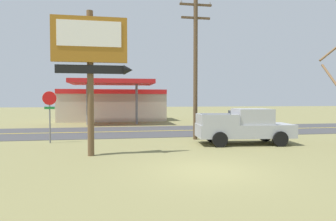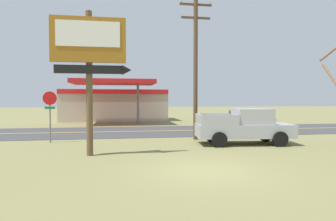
{
  "view_description": "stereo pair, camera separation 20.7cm",
  "coord_description": "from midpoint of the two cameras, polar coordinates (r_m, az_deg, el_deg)",
  "views": [
    {
      "loc": [
        -3.16,
        -9.7,
        2.47
      ],
      "look_at": [
        0.0,
        8.0,
        1.8
      ],
      "focal_mm": 31.48,
      "sensor_mm": 36.0,
      "label": 1
    },
    {
      "loc": [
        -2.96,
        -9.74,
        2.47
      ],
      "look_at": [
        0.0,
        8.0,
        1.8
      ],
      "focal_mm": 31.48,
      "sensor_mm": 36.0,
      "label": 2
    }
  ],
  "objects": [
    {
      "name": "ground_plane",
      "position": [
        10.49,
        7.93,
        -11.51
      ],
      "size": [
        180.0,
        180.0,
        0.0
      ],
      "primitive_type": "plane",
      "color": "olive"
    },
    {
      "name": "gas_station",
      "position": [
        35.42,
        -10.12,
        1.25
      ],
      "size": [
        12.0,
        11.5,
        4.4
      ],
      "color": "beige",
      "rests_on": "ground"
    },
    {
      "name": "road_asphalt",
      "position": [
        23.06,
        -1.79,
        -3.99
      ],
      "size": [
        140.0,
        8.0,
        0.02
      ],
      "primitive_type": "cube",
      "color": "#3D3D3F",
      "rests_on": "ground"
    },
    {
      "name": "stop_sign",
      "position": [
        17.97,
        -21.59,
        0.57
      ],
      "size": [
        0.8,
        0.08,
        2.95
      ],
      "color": "slate",
      "rests_on": "ground"
    },
    {
      "name": "car_tan_near_lane",
      "position": [
        22.8,
        14.86,
        -2.06
      ],
      "size": [
        4.2,
        2.0,
        1.64
      ],
      "color": "tan",
      "rests_on": "ground"
    },
    {
      "name": "pickup_silver_parked_on_lawn",
      "position": [
        16.88,
        15.03,
        -3.06
      ],
      "size": [
        5.37,
        2.64,
        1.96
      ],
      "color": "#A8AAAF",
      "rests_on": "ground"
    },
    {
      "name": "motel_sign",
      "position": [
        13.33,
        -14.36,
        10.32
      ],
      "size": [
        3.43,
        0.54,
        6.31
      ],
      "color": "brown",
      "rests_on": "ground"
    },
    {
      "name": "utility_pole",
      "position": [
        18.4,
        5.68,
        9.07
      ],
      "size": [
        2.01,
        0.26,
        8.77
      ],
      "color": "brown",
      "rests_on": "ground"
    },
    {
      "name": "road_centre_line",
      "position": [
        23.06,
        -1.79,
        -3.96
      ],
      "size": [
        126.0,
        0.2,
        0.01
      ],
      "primitive_type": "cube",
      "color": "gold",
      "rests_on": "road_asphalt"
    }
  ]
}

